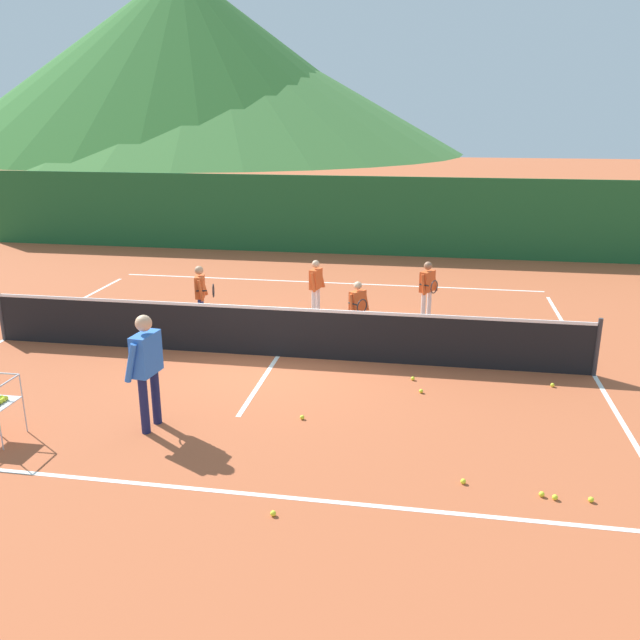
% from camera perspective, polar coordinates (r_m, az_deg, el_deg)
% --- Properties ---
extents(ground_plane, '(120.00, 120.00, 0.00)m').
position_cam_1_polar(ground_plane, '(12.59, -3.65, -3.14)').
color(ground_plane, '#B25633').
extents(line_baseline_near, '(11.41, 0.08, 0.01)m').
position_cam_1_polar(line_baseline_near, '(8.54, -11.04, -14.02)').
color(line_baseline_near, white).
rests_on(line_baseline_near, ground).
extents(line_baseline_far, '(11.41, 0.08, 0.01)m').
position_cam_1_polar(line_baseline_far, '(18.01, 0.54, 3.24)').
color(line_baseline_far, white).
rests_on(line_baseline_far, ground).
extents(line_sideline_west, '(0.08, 10.46, 0.01)m').
position_cam_1_polar(line_sideline_west, '(14.92, -25.51, -1.53)').
color(line_sideline_west, white).
rests_on(line_sideline_west, ground).
extents(line_sideline_east, '(0.08, 10.46, 0.01)m').
position_cam_1_polar(line_sideline_east, '(12.63, 22.51, -4.42)').
color(line_sideline_east, white).
rests_on(line_sideline_east, ground).
extents(line_service_center, '(0.08, 5.31, 0.01)m').
position_cam_1_polar(line_service_center, '(12.59, -3.65, -3.12)').
color(line_service_center, white).
rests_on(line_service_center, ground).
extents(tennis_net, '(11.46, 0.08, 1.05)m').
position_cam_1_polar(tennis_net, '(12.42, -3.69, -0.98)').
color(tennis_net, '#333338').
rests_on(tennis_net, ground).
extents(instructor, '(0.44, 0.81, 1.72)m').
position_cam_1_polar(instructor, '(9.74, -14.70, -3.46)').
color(instructor, '#191E4C').
rests_on(instructor, ground).
extents(student_0, '(0.53, 0.58, 1.34)m').
position_cam_1_polar(student_0, '(14.27, -10.22, 2.50)').
color(student_0, navy).
rests_on(student_0, ground).
extents(student_1, '(0.32, 0.52, 1.28)m').
position_cam_1_polar(student_1, '(14.89, -0.36, 3.24)').
color(student_1, silver).
rests_on(student_1, ground).
extents(student_2, '(0.41, 0.67, 1.20)m').
position_cam_1_polar(student_2, '(13.33, 3.26, 1.32)').
color(student_2, black).
rests_on(student_2, ground).
extents(student_3, '(0.43, 0.72, 1.32)m').
position_cam_1_polar(student_3, '(14.72, 9.23, 2.96)').
color(student_3, silver).
rests_on(student_3, ground).
extents(tennis_ball_0, '(0.07, 0.07, 0.07)m').
position_cam_1_polar(tennis_ball_0, '(8.65, 18.52, -14.01)').
color(tennis_ball_0, yellow).
rests_on(tennis_ball_0, ground).
extents(tennis_ball_1, '(0.07, 0.07, 0.07)m').
position_cam_1_polar(tennis_ball_1, '(11.57, 7.98, -5.00)').
color(tennis_ball_1, yellow).
rests_on(tennis_ball_1, ground).
extents(tennis_ball_2, '(0.07, 0.07, 0.07)m').
position_cam_1_polar(tennis_ball_2, '(11.09, 8.69, -6.06)').
color(tennis_ball_2, yellow).
rests_on(tennis_ball_2, ground).
extents(tennis_ball_3, '(0.07, 0.07, 0.07)m').
position_cam_1_polar(tennis_ball_3, '(11.86, 19.36, -5.30)').
color(tennis_ball_3, yellow).
rests_on(tennis_ball_3, ground).
extents(tennis_ball_5, '(0.07, 0.07, 0.07)m').
position_cam_1_polar(tennis_ball_5, '(8.74, 22.28, -14.10)').
color(tennis_ball_5, yellow).
rests_on(tennis_ball_5, ground).
extents(tennis_ball_6, '(0.07, 0.07, 0.07)m').
position_cam_1_polar(tennis_ball_6, '(7.91, -4.05, -16.25)').
color(tennis_ball_6, yellow).
rests_on(tennis_ball_6, ground).
extents(tennis_ball_7, '(0.07, 0.07, 0.07)m').
position_cam_1_polar(tennis_ball_7, '(10.07, -1.55, -8.36)').
color(tennis_ball_7, yellow).
rests_on(tennis_ball_7, ground).
extents(tennis_ball_8, '(0.07, 0.07, 0.07)m').
position_cam_1_polar(tennis_ball_8, '(8.64, 19.55, -14.17)').
color(tennis_ball_8, yellow).
rests_on(tennis_ball_8, ground).
extents(tennis_ball_9, '(0.07, 0.07, 0.07)m').
position_cam_1_polar(tennis_ball_9, '(8.66, 12.21, -13.41)').
color(tennis_ball_9, yellow).
rests_on(tennis_ball_9, ground).
extents(windscreen_fence, '(25.09, 0.08, 2.51)m').
position_cam_1_polar(windscreen_fence, '(21.53, 2.21, 8.97)').
color(windscreen_fence, '#1E5B2D').
rests_on(windscreen_fence, ground).
extents(hill_0, '(55.32, 55.32, 19.73)m').
position_cam_1_polar(hill_0, '(81.69, -11.52, 20.92)').
color(hill_0, '#2D6628').
rests_on(hill_0, ground).
extents(hill_1, '(56.70, 56.70, 15.46)m').
position_cam_1_polar(hill_1, '(80.69, -9.22, 19.57)').
color(hill_1, '#427A38').
rests_on(hill_1, ground).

